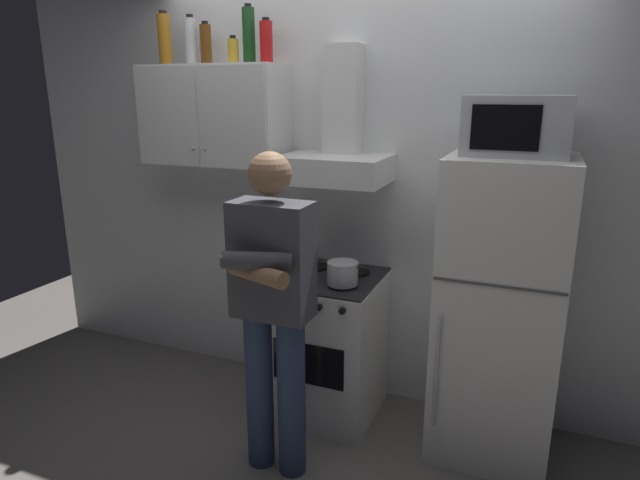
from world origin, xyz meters
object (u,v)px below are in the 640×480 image
object	(u,v)px
bottle_beer_brown	(206,44)
bottle_spice_jar	(233,51)
upper_cabinet	(215,116)
person_standing	(273,306)
bottle_wine_green	(249,35)
bottle_liquor_amber	(165,39)
cooking_pot	(343,273)
bottle_vodka_clear	(191,41)
bottle_soda_red	(266,42)
range_hood	(337,146)
stove_oven	(328,344)
microwave	(517,126)
refrigerator	(499,311)

from	to	relation	value
bottle_beer_brown	bottle_spice_jar	distance (m)	0.24
upper_cabinet	person_standing	bearing A→B (deg)	-44.26
bottle_wine_green	bottle_spice_jar	world-z (taller)	bottle_wine_green
bottle_liquor_amber	cooking_pot	bearing A→B (deg)	-9.91
cooking_pot	bottle_vodka_clear	distance (m)	1.68
bottle_liquor_amber	bottle_soda_red	size ratio (longest dim) A/B	1.26
bottle_liquor_amber	bottle_spice_jar	distance (m)	0.48
bottle_soda_red	bottle_vodka_clear	bearing A→B (deg)	178.41
upper_cabinet	bottle_vodka_clear	distance (m)	0.47
range_hood	upper_cabinet	bearing A→B (deg)	-179.91
stove_oven	range_hood	size ratio (longest dim) A/B	1.17
upper_cabinet	stove_oven	world-z (taller)	upper_cabinet
microwave	person_standing	distance (m)	1.45
refrigerator	cooking_pot	bearing A→B (deg)	-171.68
person_standing	bottle_vodka_clear	size ratio (longest dim) A/B	5.69
stove_oven	bottle_vodka_clear	bearing A→B (deg)	170.66
bottle_vodka_clear	bottle_beer_brown	world-z (taller)	bottle_vodka_clear
range_hood	cooking_pot	world-z (taller)	range_hood
bottle_wine_green	cooking_pot	bearing A→B (deg)	-20.99
person_standing	bottle_beer_brown	bearing A→B (deg)	136.44
range_hood	bottle_soda_red	xyz separation A→B (m)	(-0.44, 0.02, 0.57)
bottle_vodka_clear	bottle_soda_red	xyz separation A→B (m)	(0.52, -0.01, -0.02)
stove_oven	bottle_soda_red	bearing A→B (deg)	162.01
bottle_wine_green	bottle_soda_red	xyz separation A→B (m)	(0.11, 0.00, -0.04)
upper_cabinet	person_standing	distance (m)	1.35
range_hood	microwave	xyz separation A→B (m)	(0.95, -0.11, 0.14)
range_hood	bottle_liquor_amber	xyz separation A→B (m)	(-1.11, -0.03, 0.60)
refrigerator	bottle_liquor_amber	world-z (taller)	bottle_liquor_amber
range_hood	bottle_vodka_clear	world-z (taller)	bottle_vodka_clear
range_hood	bottle_spice_jar	xyz separation A→B (m)	(-0.64, -0.02, 0.52)
bottle_vodka_clear	upper_cabinet	bearing A→B (deg)	-11.47
upper_cabinet	range_hood	xyz separation A→B (m)	(0.80, 0.00, -0.15)
bottle_soda_red	microwave	bearing A→B (deg)	-5.12
person_standing	bottle_liquor_amber	world-z (taller)	bottle_liquor_amber
cooking_pot	bottle_beer_brown	world-z (taller)	bottle_beer_brown
bottle_liquor_amber	bottle_soda_red	distance (m)	0.67
refrigerator	bottle_beer_brown	xyz separation A→B (m)	(-1.81, 0.17, 1.37)
cooking_pot	bottle_vodka_clear	bearing A→B (deg)	165.75
bottle_spice_jar	refrigerator	bearing A→B (deg)	-3.69
range_hood	bottle_beer_brown	size ratio (longest dim) A/B	3.02
bottle_liquor_amber	bottle_spice_jar	size ratio (longest dim) A/B	2.00
bottle_beer_brown	microwave	bearing A→B (deg)	-4.72
bottle_liquor_amber	range_hood	bearing A→B (deg)	1.51
bottle_wine_green	upper_cabinet	bearing A→B (deg)	-175.84
microwave	bottle_liquor_amber	world-z (taller)	bottle_liquor_amber
person_standing	bottle_beer_brown	xyz separation A→B (m)	(-0.81, 0.77, 1.27)
refrigerator	cooking_pot	distance (m)	0.84
range_hood	person_standing	size ratio (longest dim) A/B	0.46
stove_oven	microwave	world-z (taller)	microwave
refrigerator	bottle_vodka_clear	bearing A→B (deg)	175.29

